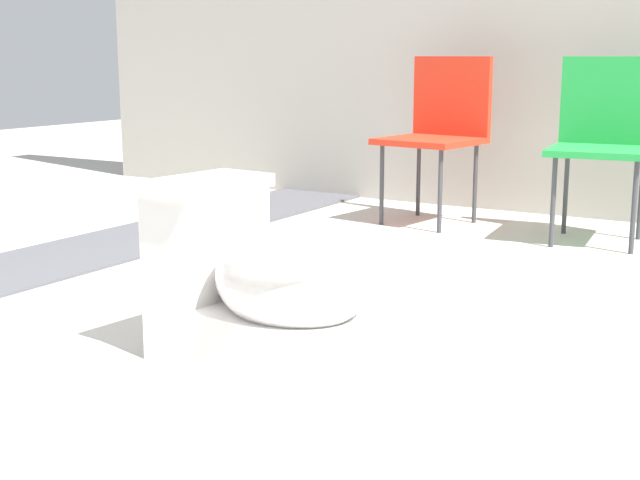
{
  "coord_description": "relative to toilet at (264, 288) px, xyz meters",
  "views": [
    {
      "loc": [
        1.44,
        -2.02,
        0.84
      ],
      "look_at": [
        0.1,
        0.21,
        0.3
      ],
      "focal_mm": 50.0,
      "sensor_mm": 36.0,
      "label": 1
    }
  ],
  "objects": [
    {
      "name": "gravel_strip",
      "position": [
        -1.47,
        0.59,
        -0.21
      ],
      "size": [
        0.56,
        8.0,
        0.01
      ],
      "primitive_type": "cube",
      "color": "#4C4C51",
      "rests_on": "ground"
    },
    {
      "name": "folding_chair_middle",
      "position": [
        0.35,
        2.23,
        0.29
      ],
      "size": [
        0.49,
        0.49,
        0.83
      ],
      "rotation": [
        0.0,
        0.0,
        -1.45
      ],
      "color": "#1E8C38",
      "rests_on": "ground"
    },
    {
      "name": "ground_plane",
      "position": [
        -0.11,
        0.09,
        -0.22
      ],
      "size": [
        14.0,
        14.0,
        0.0
      ],
      "primitive_type": "plane",
      "color": "#B7B2A8"
    },
    {
      "name": "folding_chair_left",
      "position": [
        -0.48,
        2.27,
        0.29
      ],
      "size": [
        0.5,
        0.5,
        0.83
      ],
      "rotation": [
        0.0,
        0.0,
        -1.71
      ],
      "color": "red",
      "rests_on": "ground"
    },
    {
      "name": "toilet",
      "position": [
        0.0,
        0.0,
        0.0
      ],
      "size": [
        0.67,
        0.44,
        0.52
      ],
      "rotation": [
        0.0,
        0.0,
        -0.11
      ],
      "color": "white",
      "rests_on": "ground"
    }
  ]
}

